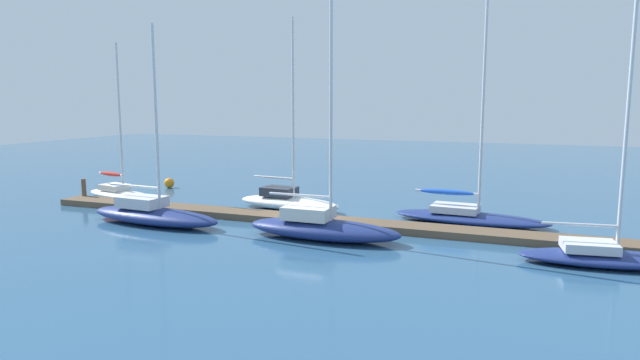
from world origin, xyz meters
TOP-DOWN VIEW (x-y plane):
  - ground_plane at (0.00, 0.00)m, footprint 120.00×120.00m
  - dock_pier at (0.00, 0.00)m, footprint 31.71×1.67m
  - dock_piling_near_end at (-15.46, 0.68)m, footprint 0.28×0.28m
  - sailboat_0 at (-14.02, 2.26)m, footprint 6.21×3.21m
  - sailboat_1 at (-7.28, -3.06)m, footprint 7.95×2.75m
  - sailboat_2 at (-2.40, 2.97)m, footprint 6.58×2.56m
  - sailboat_3 at (1.93, -2.79)m, footprint 7.32×2.31m
  - sailboat_4 at (7.85, 3.05)m, footprint 8.03×2.82m
  - sailboat_5 at (13.62, -2.65)m, footprint 6.79×2.96m
  - mooring_buoy_orange at (-13.80, 7.15)m, footprint 0.73×0.73m

SIDE VIEW (x-z plane):
  - ground_plane at x=0.00m, z-range 0.00..0.00m
  - dock_pier at x=0.00m, z-range 0.00..0.36m
  - mooring_buoy_orange at x=-13.80m, z-range 0.00..0.73m
  - sailboat_5 at x=13.62m, z-range -5.01..5.93m
  - sailboat_4 at x=7.85m, z-range -5.23..6.17m
  - sailboat_0 at x=-14.02m, z-range -4.45..5.42m
  - sailboat_2 at x=-2.40m, z-range -4.89..6.02m
  - sailboat_1 at x=-7.28m, z-range -4.46..5.60m
  - sailboat_3 at x=1.93m, z-range -5.56..6.82m
  - dock_piling_near_end at x=-15.46m, z-range 0.00..1.44m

